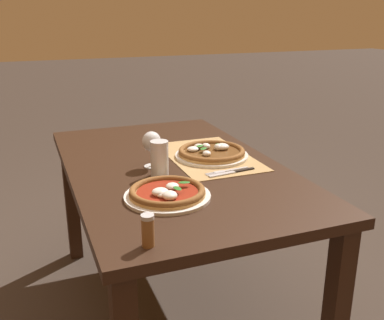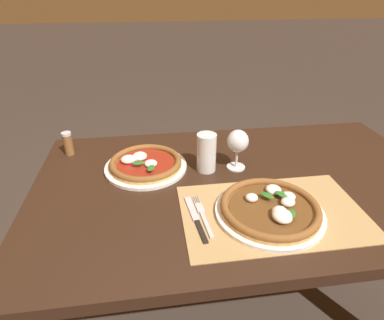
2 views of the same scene
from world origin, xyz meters
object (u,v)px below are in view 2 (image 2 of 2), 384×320
at_px(knife, 196,218).
at_px(pepper_shaker, 68,143).
at_px(pizza_far, 145,164).
at_px(pint_glass, 206,153).
at_px(fork, 203,215).
at_px(wine_glass, 238,143).
at_px(pizza_near, 270,209).

xyz_separation_m(knife, pepper_shaker, (-0.45, 0.48, 0.04)).
bearing_deg(pizza_far, pepper_shaker, 152.92).
distance_m(pint_glass, knife, 0.30).
distance_m(fork, knife, 0.03).
bearing_deg(wine_glass, fork, -123.36).
bearing_deg(pepper_shaker, pint_glass, -20.48).
bearing_deg(pizza_far, wine_glass, -7.37).
relative_size(wine_glass, pint_glass, 1.07).
bearing_deg(pizza_far, knife, -65.98).
bearing_deg(wine_glass, pizza_near, -84.52).
xyz_separation_m(pizza_near, knife, (-0.23, 0.01, -0.02)).
distance_m(pint_glass, fork, 0.28).
bearing_deg(pizza_near, pepper_shaker, 144.19).
bearing_deg(pepper_shaker, fork, -44.76).
xyz_separation_m(pizza_near, fork, (-0.20, 0.02, -0.02)).
xyz_separation_m(pizza_far, knife, (0.14, -0.32, -0.01)).
distance_m(wine_glass, pint_glass, 0.12).
distance_m(wine_glass, pepper_shaker, 0.68).
distance_m(knife, pepper_shaker, 0.66).
height_order(fork, pepper_shaker, pepper_shaker).
xyz_separation_m(pizza_far, pint_glass, (0.23, -0.04, 0.05)).
xyz_separation_m(wine_glass, fork, (-0.18, -0.27, -0.10)).
height_order(pizza_far, fork, pizza_far).
xyz_separation_m(pizza_near, pizza_far, (-0.37, 0.33, -0.00)).
bearing_deg(fork, pizza_far, 118.16).
relative_size(wine_glass, pepper_shaker, 1.60).
distance_m(pizza_near, pizza_far, 0.50).
relative_size(pizza_far, pint_glass, 2.13).
height_order(wine_glass, pepper_shaker, wine_glass).
distance_m(pizza_far, wine_glass, 0.36).
relative_size(pizza_near, pepper_shaker, 3.40).
bearing_deg(pizza_far, pizza_near, -41.80).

